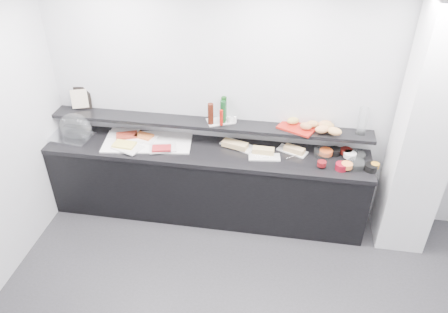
% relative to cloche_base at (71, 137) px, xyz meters
% --- Properties ---
extents(back_wall, '(5.00, 0.02, 2.70)m').
position_rel_cloche_base_xyz_m(back_wall, '(2.27, 0.33, 0.43)').
color(back_wall, silver).
rests_on(back_wall, ground).
extents(ceiling, '(5.00, 5.00, 0.00)m').
position_rel_cloche_base_xyz_m(ceiling, '(2.27, -1.67, 1.78)').
color(ceiling, white).
rests_on(ceiling, back_wall).
extents(column, '(0.50, 0.50, 2.70)m').
position_rel_cloche_base_xyz_m(column, '(3.77, -0.02, 0.43)').
color(column, white).
rests_on(column, ground).
extents(buffet_cabinet, '(3.60, 0.60, 0.85)m').
position_rel_cloche_base_xyz_m(buffet_cabinet, '(1.57, 0.03, -0.50)').
color(buffet_cabinet, black).
rests_on(buffet_cabinet, ground).
extents(counter_top, '(3.62, 0.62, 0.05)m').
position_rel_cloche_base_xyz_m(counter_top, '(1.57, 0.03, -0.05)').
color(counter_top, black).
rests_on(counter_top, buffet_cabinet).
extents(wall_shelf, '(3.60, 0.25, 0.04)m').
position_rel_cloche_base_xyz_m(wall_shelf, '(1.57, 0.20, 0.21)').
color(wall_shelf, black).
rests_on(wall_shelf, back_wall).
extents(cloche_base, '(0.52, 0.38, 0.04)m').
position_rel_cloche_base_xyz_m(cloche_base, '(0.00, 0.00, 0.00)').
color(cloche_base, silver).
rests_on(cloche_base, counter_top).
extents(cloche_dome, '(0.43, 0.31, 0.34)m').
position_rel_cloche_base_xyz_m(cloche_dome, '(0.05, 0.07, 0.11)').
color(cloche_dome, white).
rests_on(cloche_dome, cloche_base).
extents(linen_runner, '(1.04, 0.60, 0.01)m').
position_rel_cloche_base_xyz_m(linen_runner, '(0.90, 0.07, -0.01)').
color(linen_runner, white).
rests_on(linen_runner, counter_top).
extents(platter_meat_a, '(0.35, 0.25, 0.01)m').
position_rel_cloche_base_xyz_m(platter_meat_a, '(0.57, 0.18, 0.00)').
color(platter_meat_a, silver).
rests_on(platter_meat_a, linen_runner).
extents(food_meat_a, '(0.28, 0.23, 0.02)m').
position_rel_cloche_base_xyz_m(food_meat_a, '(0.63, 0.12, 0.02)').
color(food_meat_a, maroon).
rests_on(food_meat_a, platter_meat_a).
extents(platter_salmon, '(0.34, 0.24, 0.01)m').
position_rel_cloche_base_xyz_m(platter_salmon, '(0.81, 0.11, 0.00)').
color(platter_salmon, white).
rests_on(platter_salmon, linen_runner).
extents(food_salmon, '(0.23, 0.18, 0.02)m').
position_rel_cloche_base_xyz_m(food_salmon, '(0.83, 0.14, 0.02)').
color(food_salmon, orange).
rests_on(food_salmon, platter_salmon).
extents(platter_cheese, '(0.37, 0.30, 0.01)m').
position_rel_cloche_base_xyz_m(platter_cheese, '(0.72, -0.10, 0.00)').
color(platter_cheese, white).
rests_on(platter_cheese, linen_runner).
extents(food_cheese, '(0.25, 0.17, 0.02)m').
position_rel_cloche_base_xyz_m(food_cheese, '(0.67, -0.08, 0.02)').
color(food_cheese, '#FDE662').
rests_on(food_cheese, platter_cheese).
extents(platter_meat_b, '(0.34, 0.28, 0.01)m').
position_rel_cloche_base_xyz_m(platter_meat_b, '(1.11, -0.05, 0.00)').
color(platter_meat_b, silver).
rests_on(platter_meat_b, linen_runner).
extents(food_meat_b, '(0.23, 0.17, 0.02)m').
position_rel_cloche_base_xyz_m(food_meat_b, '(1.10, -0.08, 0.02)').
color(food_meat_b, maroon).
rests_on(food_meat_b, platter_meat_b).
extents(sandwich_plate_left, '(0.43, 0.31, 0.01)m').
position_rel_cloche_base_xyz_m(sandwich_plate_left, '(1.92, 0.17, -0.01)').
color(sandwich_plate_left, white).
rests_on(sandwich_plate_left, counter_top).
extents(sandwich_food_left, '(0.30, 0.18, 0.06)m').
position_rel_cloche_base_xyz_m(sandwich_food_left, '(1.89, 0.12, 0.02)').
color(sandwich_food_left, tan).
rests_on(sandwich_food_left, sandwich_plate_left).
extents(tongs_left, '(0.16, 0.02, 0.01)m').
position_rel_cloche_base_xyz_m(tongs_left, '(1.85, 0.10, -0.00)').
color(tongs_left, silver).
rests_on(tongs_left, sandwich_plate_left).
extents(sandwich_plate_mid, '(0.35, 0.19, 0.01)m').
position_rel_cloche_base_xyz_m(sandwich_plate_mid, '(2.23, -0.02, -0.01)').
color(sandwich_plate_mid, silver).
rests_on(sandwich_plate_mid, counter_top).
extents(sandwich_food_mid, '(0.24, 0.10, 0.06)m').
position_rel_cloche_base_xyz_m(sandwich_food_mid, '(2.21, 0.05, 0.02)').
color(sandwich_food_mid, tan).
rests_on(sandwich_food_mid, sandwich_plate_mid).
extents(tongs_mid, '(0.16, 0.02, 0.01)m').
position_rel_cloche_base_xyz_m(tongs_mid, '(2.21, -0.04, -0.00)').
color(tongs_mid, silver).
rests_on(tongs_mid, sandwich_plate_mid).
extents(sandwich_plate_right, '(0.35, 0.26, 0.01)m').
position_rel_cloche_base_xyz_m(sandwich_plate_right, '(2.52, 0.15, -0.01)').
color(sandwich_plate_right, white).
rests_on(sandwich_plate_right, counter_top).
extents(sandwich_food_right, '(0.24, 0.17, 0.06)m').
position_rel_cloche_base_xyz_m(sandwich_food_right, '(2.54, 0.12, 0.02)').
color(sandwich_food_right, '#DEB174').
rests_on(sandwich_food_right, sandwich_plate_right).
extents(tongs_right, '(0.14, 0.10, 0.01)m').
position_rel_cloche_base_xyz_m(tongs_right, '(2.53, 0.02, -0.00)').
color(tongs_right, silver).
rests_on(tongs_right, sandwich_plate_right).
extents(bowl_glass_fruit, '(0.23, 0.23, 0.07)m').
position_rel_cloche_base_xyz_m(bowl_glass_fruit, '(2.85, 0.12, 0.02)').
color(bowl_glass_fruit, silver).
rests_on(bowl_glass_fruit, counter_top).
extents(fill_glass_fruit, '(0.14, 0.14, 0.05)m').
position_rel_cloche_base_xyz_m(fill_glass_fruit, '(2.88, 0.12, 0.03)').
color(fill_glass_fruit, '#D34E1C').
rests_on(fill_glass_fruit, bowl_glass_fruit).
extents(bowl_black_jam, '(0.14, 0.14, 0.07)m').
position_rel_cloche_base_xyz_m(bowl_black_jam, '(2.98, 0.17, 0.02)').
color(bowl_black_jam, black).
rests_on(bowl_black_jam, counter_top).
extents(fill_black_jam, '(0.13, 0.13, 0.05)m').
position_rel_cloche_base_xyz_m(fill_black_jam, '(3.10, 0.17, 0.03)').
color(fill_black_jam, '#510F0B').
rests_on(fill_black_jam, bowl_black_jam).
extents(bowl_glass_cream, '(0.21, 0.21, 0.07)m').
position_rel_cloche_base_xyz_m(bowl_glass_cream, '(3.20, 0.11, 0.02)').
color(bowl_glass_cream, white).
rests_on(bowl_glass_cream, counter_top).
extents(fill_glass_cream, '(0.15, 0.15, 0.05)m').
position_rel_cloche_base_xyz_m(fill_glass_cream, '(3.13, 0.11, 0.03)').
color(fill_glass_cream, white).
rests_on(fill_glass_cream, bowl_glass_cream).
extents(bowl_red_jam, '(0.15, 0.15, 0.07)m').
position_rel_cloche_base_xyz_m(bowl_red_jam, '(3.03, -0.11, 0.02)').
color(bowl_red_jam, maroon).
rests_on(bowl_red_jam, counter_top).
extents(fill_red_jam, '(0.12, 0.12, 0.05)m').
position_rel_cloche_base_xyz_m(fill_red_jam, '(2.83, -0.11, 0.03)').
color(fill_red_jam, '#5F0D11').
rests_on(fill_red_jam, bowl_red_jam).
extents(bowl_glass_salmon, '(0.23, 0.23, 0.07)m').
position_rel_cloche_base_xyz_m(bowl_glass_salmon, '(3.18, -0.05, 0.02)').
color(bowl_glass_salmon, white).
rests_on(bowl_glass_salmon, counter_top).
extents(fill_glass_salmon, '(0.14, 0.14, 0.05)m').
position_rel_cloche_base_xyz_m(fill_glass_salmon, '(3.09, -0.10, 0.03)').
color(fill_glass_salmon, orange).
rests_on(fill_glass_salmon, bowl_glass_salmon).
extents(bowl_black_fruit, '(0.16, 0.16, 0.07)m').
position_rel_cloche_base_xyz_m(bowl_black_fruit, '(3.33, -0.08, 0.02)').
color(bowl_black_fruit, black).
rests_on(bowl_black_fruit, counter_top).
extents(fill_black_fruit, '(0.10, 0.10, 0.05)m').
position_rel_cloche_base_xyz_m(fill_black_fruit, '(3.37, -0.05, 0.03)').
color(fill_black_fruit, orange).
rests_on(fill_black_fruit, bowl_black_fruit).
extents(framed_print, '(0.20, 0.11, 0.26)m').
position_rel_cloche_base_xyz_m(framed_print, '(0.08, 0.31, 0.36)').
color(framed_print, black).
rests_on(framed_print, wall_shelf).
extents(print_art, '(0.19, 0.12, 0.22)m').
position_rel_cloche_base_xyz_m(print_art, '(0.05, 0.28, 0.36)').
color(print_art, beige).
rests_on(print_art, framed_print).
extents(condiment_tray, '(0.35, 0.29, 0.01)m').
position_rel_cloche_base_xyz_m(condiment_tray, '(1.71, 0.24, 0.24)').
color(condiment_tray, silver).
rests_on(condiment_tray, wall_shelf).
extents(bottle_green_a, '(0.08, 0.08, 0.26)m').
position_rel_cloche_base_xyz_m(bottle_green_a, '(1.74, 0.21, 0.37)').
color(bottle_green_a, '#103D1A').
rests_on(bottle_green_a, condiment_tray).
extents(bottle_brown, '(0.07, 0.07, 0.24)m').
position_rel_cloche_base_xyz_m(bottle_brown, '(1.61, 0.16, 0.36)').
color(bottle_brown, '#3D150B').
rests_on(bottle_brown, condiment_tray).
extents(bottle_green_b, '(0.08, 0.08, 0.28)m').
position_rel_cloche_base_xyz_m(bottle_green_b, '(1.74, 0.27, 0.38)').
color(bottle_green_b, '#0E340F').
rests_on(bottle_green_b, condiment_tray).
extents(bottle_hot, '(0.05, 0.05, 0.18)m').
position_rel_cloche_base_xyz_m(bottle_hot, '(1.73, 0.15, 0.33)').
color(bottle_hot, '#A4150B').
rests_on(bottle_hot, condiment_tray).
extents(shaker_salt, '(0.05, 0.05, 0.07)m').
position_rel_cloche_base_xyz_m(shaker_salt, '(1.80, 0.22, 0.28)').
color(shaker_salt, white).
rests_on(shaker_salt, condiment_tray).
extents(shaker_pepper, '(0.04, 0.04, 0.07)m').
position_rel_cloche_base_xyz_m(shaker_pepper, '(1.87, 0.23, 0.28)').
color(shaker_pepper, white).
rests_on(shaker_pepper, condiment_tray).
extents(bread_tray, '(0.46, 0.41, 0.02)m').
position_rel_cloche_base_xyz_m(bread_tray, '(2.55, 0.24, 0.24)').
color(bread_tray, '#A31A11').
rests_on(bread_tray, wall_shelf).
extents(bread_roll_nw, '(0.15, 0.11, 0.08)m').
position_rel_cloche_base_xyz_m(bread_roll_nw, '(2.50, 0.28, 0.29)').
color(bread_roll_nw, '#B79745').
rests_on(bread_roll_nw, bread_tray).
extents(bread_roll_ne, '(0.18, 0.15, 0.08)m').
position_rel_cloche_base_xyz_m(bread_roll_ne, '(2.84, 0.26, 0.29)').
color(bread_roll_ne, '#C5804B').
rests_on(bread_roll_ne, bread_tray).
extents(bread_roll_sw, '(0.15, 0.12, 0.08)m').
position_rel_cloche_base_xyz_m(bread_roll_sw, '(2.64, 0.18, 0.29)').
color(bread_roll_sw, '#AC6F41').
rests_on(bread_roll_sw, bread_tray).
extents(bread_roll_s, '(0.18, 0.14, 0.08)m').
position_rel_cloche_base_xyz_m(bread_roll_s, '(2.81, 0.15, 0.29)').
color(bread_roll_s, tan).
rests_on(bread_roll_s, bread_tray).
extents(bread_roll_se, '(0.18, 0.14, 0.08)m').
position_rel_cloche_base_xyz_m(bread_roll_se, '(2.94, 0.13, 0.29)').
color(bread_roll_se, tan).
rests_on(bread_roll_se, bread_tray).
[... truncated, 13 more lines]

